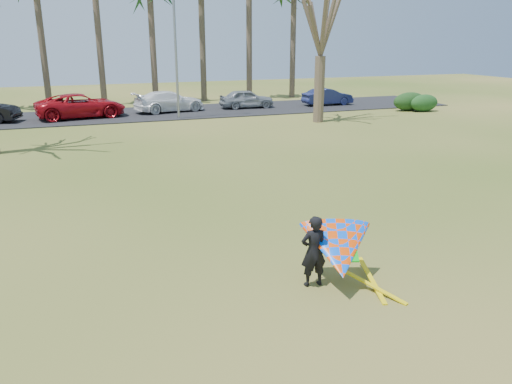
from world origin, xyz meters
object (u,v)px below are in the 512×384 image
object	(u,v)px
car_2	(81,106)
kite_flyer	(337,250)
streetlight	(178,47)
car_5	(327,97)
car_3	(169,101)
car_4	(247,99)
bare_tree_right	(322,11)

from	to	relation	value
car_2	kite_flyer	bearing A→B (deg)	-179.97
streetlight	car_5	xyz separation A→B (m)	(12.00, 2.66, -3.77)
car_5	car_2	bearing A→B (deg)	90.47
kite_flyer	car_5	bearing A→B (deg)	62.45
car_3	kite_flyer	world-z (taller)	kite_flyer
car_2	car_5	bearing A→B (deg)	-98.85
car_3	car_2	bearing A→B (deg)	85.06
streetlight	car_3	world-z (taller)	streetlight
car_4	kite_flyer	world-z (taller)	kite_flyer
car_5	kite_flyer	xyz separation A→B (m)	(-13.70, -26.26, 0.14)
car_5	kite_flyer	bearing A→B (deg)	152.37
bare_tree_right	car_3	size ratio (longest dim) A/B	1.87
streetlight	car_5	distance (m)	12.85
car_3	car_5	bearing A→B (deg)	-104.96
kite_flyer	car_3	bearing A→B (deg)	86.66
bare_tree_right	car_5	size ratio (longest dim) A/B	2.38
bare_tree_right	kite_flyer	bearing A→B (deg)	-115.95
car_2	car_3	bearing A→B (deg)	-92.11
car_4	car_5	bearing A→B (deg)	-93.54
car_3	kite_flyer	bearing A→B (deg)	164.43
car_4	car_2	bearing A→B (deg)	95.43
car_4	bare_tree_right	bearing A→B (deg)	-161.14
car_2	car_4	world-z (taller)	car_2
car_3	car_4	distance (m)	5.73
bare_tree_right	car_2	size ratio (longest dim) A/B	1.65
car_5	car_3	bearing A→B (deg)	87.18
streetlight	car_2	xyz separation A→B (m)	(-6.03, 2.49, -3.63)
car_2	kite_flyer	world-z (taller)	kite_flyer
streetlight	kite_flyer	size ratio (longest dim) A/B	3.35
kite_flyer	car_2	bearing A→B (deg)	99.43
streetlight	car_4	distance (m)	7.47
bare_tree_right	car_5	xyz separation A→B (m)	(4.16, 6.66, -5.87)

